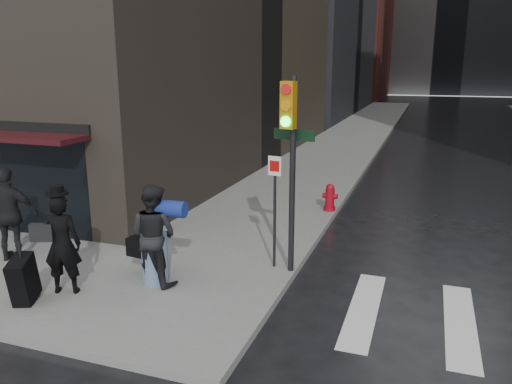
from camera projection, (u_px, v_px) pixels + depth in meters
ground at (162, 303)px, 9.09m from camera, size 140.00×140.00×0.00m
sidewalk_left at (362, 129)px, 33.78m from camera, size 4.00×50.00×0.15m
man_overcoat at (54, 250)px, 8.91m from camera, size 1.04×1.33×2.05m
man_jeans at (154, 234)px, 9.38m from camera, size 1.37×0.88×1.94m
man_greycoat at (10, 215)px, 10.52m from camera, size 1.27×0.89×2.01m
traffic_light at (289, 149)px, 9.51m from camera, size 0.95×0.54×3.88m
fire_hydrant at (330, 199)px, 14.32m from camera, size 0.44×0.34×0.78m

